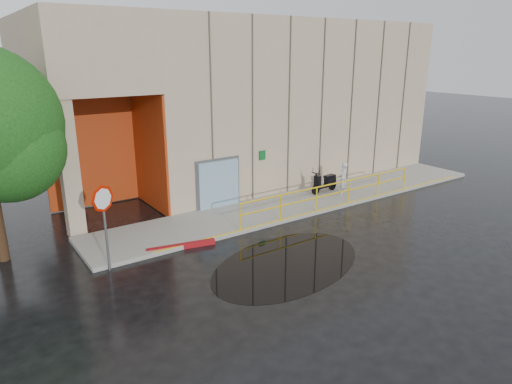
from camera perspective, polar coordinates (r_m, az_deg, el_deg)
ground at (r=15.20m, az=6.13°, el=-8.42°), size 120.00×120.00×0.00m
sidewalk at (r=20.77m, az=6.46°, el=-1.07°), size 20.00×3.00×0.15m
building at (r=25.67m, az=-1.02°, el=11.96°), size 20.00×10.17×8.00m
guardrail at (r=19.81m, az=9.62°, el=-0.28°), size 9.56×0.06×1.03m
person at (r=21.56m, az=10.83°, el=1.70°), size 0.65×0.58×1.50m
scooter at (r=21.69m, az=8.61°, el=1.82°), size 1.64×0.66×1.25m
stop_sign at (r=14.39m, az=-18.49°, el=-2.12°), size 0.76×0.42×2.77m
red_curb at (r=16.08m, az=-9.33°, el=-6.73°), size 2.39×0.66×0.18m
puddle at (r=14.91m, az=3.94°, el=-8.88°), size 6.70×5.08×0.01m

